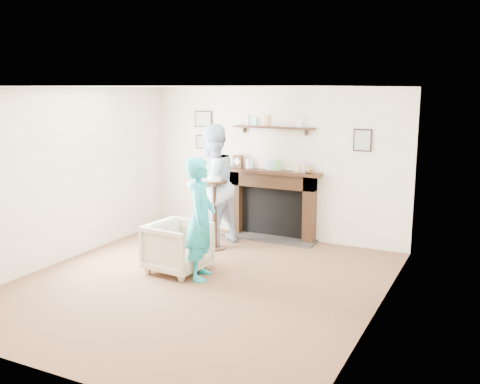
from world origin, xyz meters
The scene contains 6 objects.
ground centered at (0.00, 0.00, 0.00)m, with size 5.00×5.00×0.00m, color brown.
room_shell centered at (0.00, 0.69, 1.62)m, with size 4.54×5.02×2.52m.
armchair centered at (-0.48, 0.26, 0.00)m, with size 0.74×0.76×0.69m, color gray.
man centered at (-0.71, 1.60, 0.00)m, with size 0.94×0.73×1.93m, color silver.
woman centered at (-0.08, 0.20, 0.00)m, with size 0.59×0.39×1.62m, color #22C1B0.
pedestal_table centered at (-0.55, 1.41, 0.77)m, with size 0.39×0.39×1.25m.
Camera 1 is at (3.39, -5.64, 2.49)m, focal length 40.00 mm.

